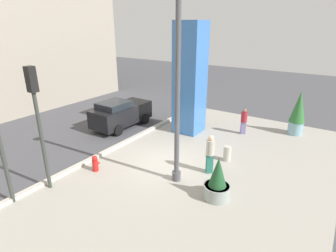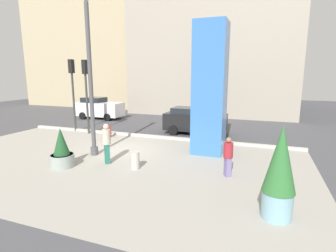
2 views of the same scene
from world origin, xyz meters
name	(u,v)px [view 1 (image 1 of 2)]	position (x,y,z in m)	size (l,w,h in m)	color
ground_plane	(106,144)	(0.00, 4.00, 0.00)	(60.00, 60.00, 0.00)	#47474C
plaza_pavement	(204,176)	(0.00, -2.00, 0.00)	(18.00, 10.00, 0.02)	#9E998E
curb_strip	(117,146)	(0.00, 3.12, 0.08)	(18.00, 0.24, 0.16)	#B7B2A8
lamp_post	(177,97)	(-0.97, -1.18, 3.60)	(0.44, 0.44, 7.38)	#4C4C51
art_pillar_blue	(190,79)	(4.20, 1.18, 3.17)	(1.51, 1.51, 6.35)	#3870BC
potted_plant_mid_plaza	(298,113)	(7.24, -4.33, 1.34)	(0.88, 0.88, 2.63)	#7AA8B7
potted_plant_near_left	(217,182)	(-1.20, -3.11, 0.69)	(1.00, 1.00, 1.71)	gray
fire_hydrant	(95,163)	(-2.32, 2.22, 0.37)	(0.36, 0.26, 0.75)	red
concrete_bollard	(227,154)	(1.85, -2.28, 0.38)	(0.36, 0.36, 0.75)	#B2ADA3
traffic_light_corner	(37,111)	(-4.25, 2.75, 3.23)	(0.28, 0.42, 4.83)	#333833
car_intersection	(121,113)	(2.45, 5.08, 0.89)	(4.03, 2.01, 1.75)	black
pedestrian_on_sidewalk	(244,120)	(5.56, -1.75, 0.86)	(0.49, 0.49, 1.56)	slate
pedestrian_by_curb	(210,152)	(0.35, -2.06, 1.00)	(0.51, 0.51, 1.79)	#236656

